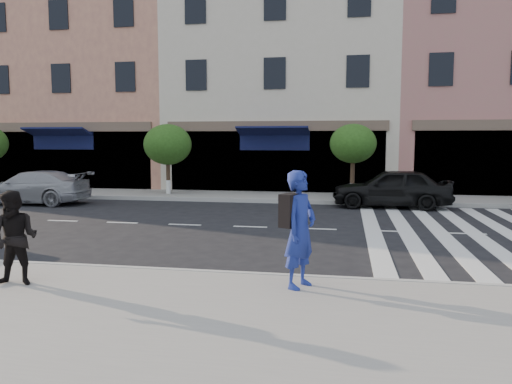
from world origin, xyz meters
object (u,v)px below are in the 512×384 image
at_px(walker, 15,238).
at_px(car_far_mid, 392,188).
at_px(photographer, 300,229).
at_px(car_far_left, 32,187).

xyz_separation_m(walker, car_far_mid, (7.04, 11.93, -0.19)).
bearing_deg(walker, photographer, -0.41).
relative_size(car_far_left, car_far_mid, 1.04).
relative_size(walker, car_far_left, 0.35).
bearing_deg(photographer, car_far_left, 74.96).
distance_m(walker, car_far_left, 12.55).
xyz_separation_m(car_far_left, car_far_mid, (13.91, 1.43, 0.08)).
xyz_separation_m(photographer, walker, (-4.63, -0.71, -0.17)).
height_order(photographer, walker, photographer).
xyz_separation_m(walker, car_far_left, (-6.87, 10.50, -0.28)).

